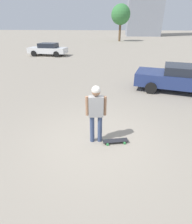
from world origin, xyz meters
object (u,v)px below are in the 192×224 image
object	(u,v)px
person	(96,109)
car_parked_far	(48,49)
skateboard	(115,141)
car_parked_near	(183,78)

from	to	relation	value
person	car_parked_far	distance (m)	17.47
person	skateboard	bearing A→B (deg)	-10.09
person	car_parked_near	distance (m)	6.50
person	skateboard	distance (m)	1.20
car_parked_far	person	bearing A→B (deg)	118.84
skateboard	car_parked_near	world-z (taller)	car_parked_near
car_parked_far	skateboard	bearing A→B (deg)	120.57
person	car_parked_far	world-z (taller)	person
skateboard	car_parked_near	xyz separation A→B (m)	(5.08, -3.47, 0.65)
car_parked_far	car_parked_near	bearing A→B (deg)	140.56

